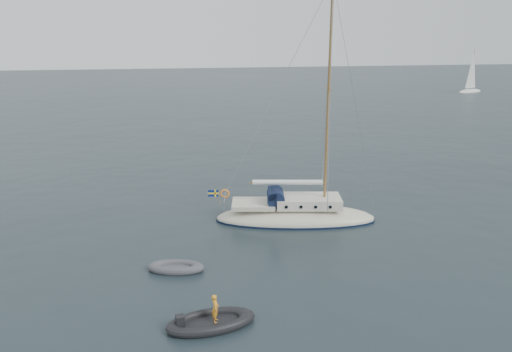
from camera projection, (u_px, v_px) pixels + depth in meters
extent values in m
plane|color=black|center=(295.00, 239.00, 27.77)|extent=(300.00, 300.00, 0.00)
ellipsoid|color=beige|center=(296.00, 218.00, 30.46)|extent=(9.66, 3.01, 1.61)
cube|color=silver|center=(308.00, 201.00, 30.30)|extent=(3.87, 2.04, 0.59)
cube|color=beige|center=(254.00, 207.00, 29.71)|extent=(2.58, 2.04, 0.27)
cylinder|color=#111A33|center=(276.00, 198.00, 29.84)|extent=(1.03, 1.77, 1.03)
cube|color=#111A33|center=(273.00, 195.00, 29.74)|extent=(0.48, 1.77, 0.43)
cylinder|color=olive|center=(327.00, 99.00, 28.81)|extent=(0.16, 0.16, 12.89)
cylinder|color=olive|center=(327.00, 88.00, 28.63)|extent=(0.05, 2.36, 0.05)
cylinder|color=olive|center=(288.00, 184.00, 29.74)|extent=(4.51, 0.11, 0.11)
cylinder|color=silver|center=(288.00, 183.00, 29.73)|extent=(4.19, 0.30, 0.30)
cylinder|color=gray|center=(226.00, 201.00, 29.26)|extent=(0.04, 2.36, 0.04)
torus|color=orange|center=(223.00, 198.00, 29.86)|extent=(0.58, 0.11, 0.58)
cylinder|color=olive|center=(219.00, 203.00, 29.22)|extent=(0.03, 0.03, 0.97)
cube|color=navy|center=(214.00, 199.00, 29.07)|extent=(0.64, 0.02, 0.41)
cube|color=yellow|center=(214.00, 199.00, 29.07)|extent=(0.67, 0.03, 0.10)
cube|color=yellow|center=(216.00, 198.00, 29.09)|extent=(0.10, 0.03, 0.43)
cylinder|color=black|center=(281.00, 197.00, 31.01)|extent=(0.19, 0.06, 0.19)
cylinder|color=black|center=(290.00, 208.00, 29.06)|extent=(0.19, 0.06, 0.19)
cylinder|color=black|center=(295.00, 196.00, 31.17)|extent=(0.19, 0.06, 0.19)
cylinder|color=black|center=(304.00, 207.00, 29.23)|extent=(0.19, 0.06, 0.19)
cylinder|color=black|center=(308.00, 195.00, 31.33)|extent=(0.19, 0.06, 0.19)
cylinder|color=black|center=(318.00, 206.00, 29.39)|extent=(0.19, 0.06, 0.19)
cylinder|color=black|center=(321.00, 194.00, 31.50)|extent=(0.19, 0.06, 0.19)
cylinder|color=black|center=(332.00, 205.00, 29.55)|extent=(0.19, 0.06, 0.19)
cube|color=#55555B|center=(176.00, 268.00, 24.04)|extent=(1.67, 0.69, 0.10)
cube|color=black|center=(211.00, 323.00, 19.45)|extent=(2.22, 0.92, 0.11)
cube|color=black|center=(180.00, 320.00, 19.15)|extent=(0.32, 0.32, 0.55)
imported|color=orange|center=(215.00, 309.00, 19.32)|extent=(0.39, 0.49, 1.16)
ellipsoid|color=silver|center=(470.00, 92.00, 98.97)|extent=(6.69, 2.23, 1.11)
cylinder|color=gray|center=(472.00, 69.00, 97.77)|extent=(0.11, 0.11, 7.80)
cone|color=silver|center=(472.00, 69.00, 97.76)|extent=(3.57, 3.57, 7.24)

